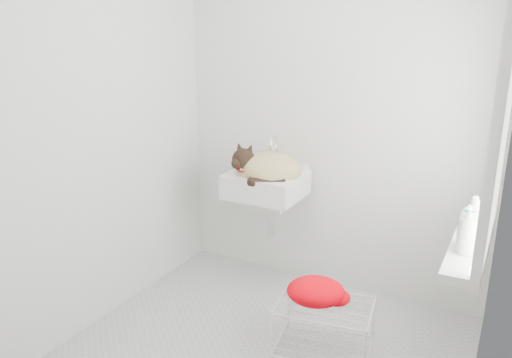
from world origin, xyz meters
The scene contains 15 objects.
floor centered at (0.00, 0.00, 0.00)m, with size 2.20×2.00×0.02m, color #ADADAD.
back_wall centered at (0.00, 1.00, 1.25)m, with size 2.20×0.02×2.50m, color silver.
right_wall centered at (1.10, 0.00, 1.25)m, with size 0.02×2.00×2.50m, color silver.
left_wall centered at (-1.10, 0.00, 1.25)m, with size 0.02×2.00×2.50m, color silver.
window_glass centered at (1.09, 0.20, 1.35)m, with size 0.01×0.80×1.00m, color white.
window_frame centered at (1.07, 0.20, 1.35)m, with size 0.04×0.90×1.10m, color white.
windowsill centered at (1.01, 0.20, 0.83)m, with size 0.16×0.88×0.04m, color white.
sink centered at (-0.36, 0.74, 0.85)m, with size 0.50×0.44×0.20m, color white.
faucet centered at (-0.36, 0.92, 0.99)m, with size 0.18×0.13×0.18m, color silver, non-canonical shape.
cat centered at (-0.35, 0.72, 0.89)m, with size 0.50×0.45×0.29m.
wire_rack centered at (0.30, 0.18, 0.15)m, with size 0.52×0.37×0.31m, color silver.
towel centered at (0.25, 0.17, 0.34)m, with size 0.33×0.24×0.14m, color #E70002.
bottle_a centered at (1.00, 0.02, 0.85)m, with size 0.07×0.07×0.19m, color white.
bottle_b centered at (1.00, 0.11, 0.85)m, with size 0.08×0.08×0.17m, color teal.
bottle_c centered at (1.00, 0.33, 0.85)m, with size 0.13×0.13×0.17m, color white.
Camera 1 is at (1.15, -2.23, 1.82)m, focal length 35.42 mm.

